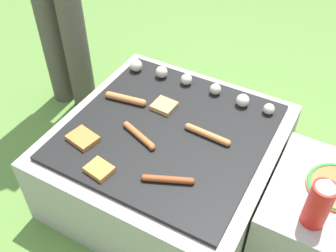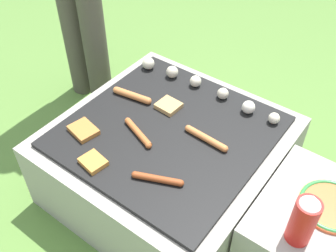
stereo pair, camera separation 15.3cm
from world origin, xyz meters
TOP-DOWN VIEW (x-y plane):
  - ground_plane at (0.00, 0.00)m, footprint 14.00×14.00m
  - grill at (0.00, 0.00)m, footprint 0.85×0.85m
  - side_ledge at (0.65, -0.01)m, footprint 0.42×0.46m
  - sausage_front_center at (0.15, 0.04)m, footprint 0.20×0.04m
  - sausage_front_left at (-0.24, 0.07)m, footprint 0.19×0.05m
  - sausage_back_center at (0.13, -0.23)m, footprint 0.17×0.09m
  - sausage_front_right at (-0.07, -0.09)m, footprint 0.18×0.08m
  - bread_slice_left at (-0.26, -0.21)m, footprint 0.12×0.11m
  - bread_slice_center at (-0.08, 0.11)m, footprint 0.10×0.09m
  - bread_slice_right at (-0.11, -0.30)m, footprint 0.10×0.09m
  - mushroom_row at (-0.04, 0.29)m, footprint 0.69×0.07m
  - condiment_bottle at (0.60, -0.15)m, footprint 0.08×0.08m

SIDE VIEW (x-z plane):
  - ground_plane at x=0.00m, z-range 0.00..0.00m
  - grill at x=0.00m, z-range 0.00..0.36m
  - side_ledge at x=0.65m, z-range 0.00..0.36m
  - bread_slice_left at x=-0.26m, z-range 0.36..0.38m
  - bread_slice_center at x=-0.08m, z-range 0.36..0.38m
  - bread_slice_right at x=-0.11m, z-range 0.36..0.38m
  - sausage_back_center at x=0.13m, z-range 0.36..0.38m
  - sausage_front_right at x=-0.07m, z-range 0.36..0.38m
  - sausage_front_center at x=0.15m, z-range 0.36..0.38m
  - sausage_front_left at x=-0.24m, z-range 0.36..0.39m
  - mushroom_row at x=-0.04m, z-range 0.36..0.41m
  - condiment_bottle at x=0.60m, z-range 0.35..0.56m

